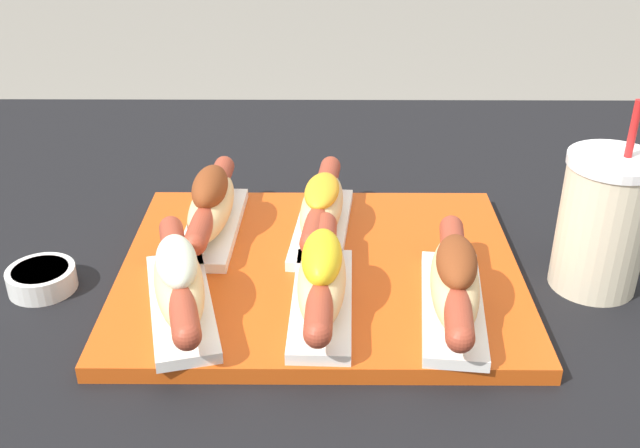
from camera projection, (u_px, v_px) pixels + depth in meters
The scene contains 8 objects.
serving_tray at pixel (320, 271), 0.84m from camera, with size 0.44×0.36×0.02m.
hot_dog_0 at pixel (179, 281), 0.74m from camera, with size 0.10×0.22×0.07m.
hot_dog_1 at pixel (322, 277), 0.74m from camera, with size 0.07×0.23×0.08m.
hot_dog_2 at pixel (455, 282), 0.74m from camera, with size 0.08×0.23×0.08m.
hot_dog_3 at pixel (211, 205), 0.88m from camera, with size 0.07×0.23×0.08m.
hot_dog_4 at pixel (322, 207), 0.88m from camera, with size 0.08×0.23×0.07m.
sauce_bowl at pixel (42, 278), 0.82m from camera, with size 0.07×0.07×0.03m.
drink_cup at pixel (603, 223), 0.79m from camera, with size 0.10×0.10×0.21m.
Camera 1 is at (0.05, -0.74, 1.17)m, focal length 42.00 mm.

